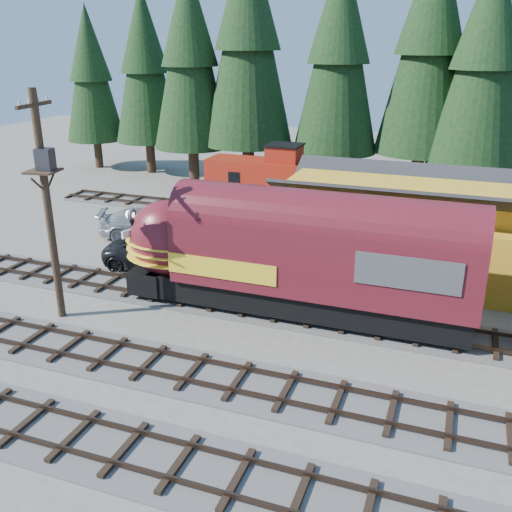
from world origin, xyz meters
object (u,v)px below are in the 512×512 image
(locomotive, at_px, (284,260))
(caboose, at_px, (272,183))
(pickup_truck_b, at_px, (148,223))
(pickup_truck_a, at_px, (160,253))
(depot, at_px, (406,220))
(utility_pole, at_px, (47,194))

(locomotive, bearing_deg, caboose, 110.64)
(pickup_truck_b, bearing_deg, pickup_truck_a, -165.23)
(depot, relative_size, pickup_truck_b, 2.16)
(depot, xyz_separation_m, utility_pole, (-13.51, -10.18, 2.63))
(depot, xyz_separation_m, locomotive, (-4.41, -6.50, -0.42))
(caboose, bearing_deg, pickup_truck_b, -131.02)
(caboose, distance_m, pickup_truck_a, 11.41)
(utility_pole, height_order, pickup_truck_b, utility_pole)
(depot, relative_size, pickup_truck_a, 2.18)
(depot, xyz_separation_m, caboose, (-9.68, 7.50, -0.63))
(depot, relative_size, caboose, 1.44)
(pickup_truck_b, bearing_deg, caboose, -63.54)
(caboose, height_order, utility_pole, utility_pole)
(locomotive, relative_size, utility_pole, 1.63)
(depot, bearing_deg, pickup_truck_b, 177.18)
(utility_pole, distance_m, pickup_truck_b, 12.10)
(depot, distance_m, caboose, 12.27)
(locomotive, distance_m, utility_pole, 10.28)
(caboose, xyz_separation_m, pickup_truck_b, (-5.86, -6.73, -1.47))
(utility_pole, xyz_separation_m, pickup_truck_b, (-2.04, 10.95, -4.73))
(caboose, relative_size, pickup_truck_a, 1.51)
(depot, height_order, pickup_truck_b, depot)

